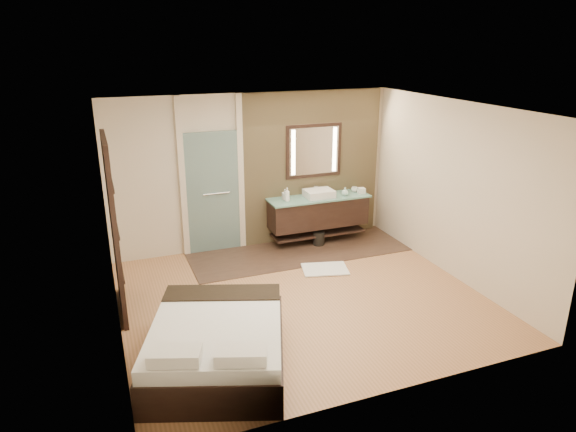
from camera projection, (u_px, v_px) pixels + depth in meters
name	position (u px, v px, depth m)	size (l,w,h in m)	color
floor	(302.00, 298.00, 7.39)	(5.00, 5.00, 0.00)	#A56F45
tile_strip	(299.00, 251.00, 9.00)	(3.80, 1.30, 0.01)	#3A261F
stone_wall	(312.00, 167.00, 9.27)	(2.60, 0.08, 2.70)	#A0875B
vanity	(318.00, 212.00, 9.26)	(1.85, 0.55, 0.88)	black
mirror_unit	(314.00, 151.00, 9.12)	(1.06, 0.04, 0.96)	black
frosted_door	(213.00, 188.00, 8.71)	(1.10, 0.12, 2.70)	#9CC5C1
shoji_partition	(114.00, 227.00, 6.70)	(0.06, 1.20, 2.40)	black
bed	(217.00, 344.00, 5.76)	(1.99, 2.21, 0.70)	black
bath_mat	(325.00, 269.00, 8.28)	(0.72, 0.50, 0.02)	white
waste_bin	(319.00, 239.00, 9.24)	(0.21, 0.21, 0.26)	black
tissue_box	(361.00, 191.00, 9.36)	(0.12, 0.12, 0.10)	silver
soap_bottle_a	(287.00, 194.00, 8.89)	(0.09, 0.09, 0.24)	white
soap_bottle_b	(285.00, 194.00, 8.99)	(0.08, 0.08, 0.18)	#B2B2B2
soap_bottle_c	(345.00, 191.00, 9.21)	(0.12, 0.12, 0.15)	silver
cup	(355.00, 189.00, 9.45)	(0.11, 0.11, 0.09)	silver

